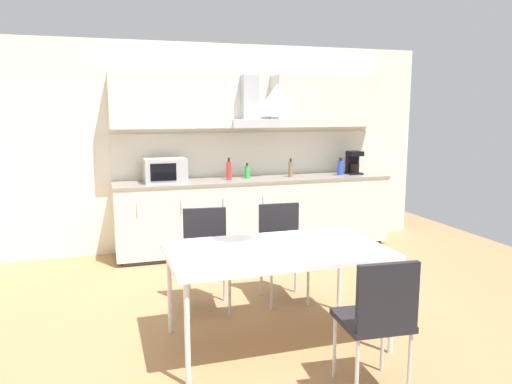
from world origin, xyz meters
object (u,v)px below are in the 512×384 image
object	(u,v)px
dining_table	(276,254)
pendant_lamp	(277,100)
microwave	(165,170)
bottle_brown	(291,169)
chair_near_right	(379,313)
coffee_maker	(353,162)
chair_far_left	(206,248)
chair_far_right	(282,242)
bottle_green	(247,172)
bottle_blue	(340,168)
bottle_red	(229,170)

from	to	relation	value
dining_table	pendant_lamp	bearing A→B (deg)	0.00
microwave	bottle_brown	xyz separation A→B (m)	(1.55, -0.02, -0.04)
chair_near_right	coffee_maker	bearing A→B (deg)	64.15
pendant_lamp	chair_far_left	bearing A→B (deg)	112.31
dining_table	chair_far_right	size ratio (longest dim) A/B	1.82
coffee_maker	chair_far_right	xyz separation A→B (m)	(-1.61, -1.65, -0.51)
bottle_brown	chair_near_right	distance (m)	3.41
chair_near_right	chair_far_right	size ratio (longest dim) A/B	1.00
chair_far_right	dining_table	bearing A→B (deg)	-113.07
chair_near_right	chair_far_right	distance (m)	1.69
bottle_green	chair_far_right	xyz separation A→B (m)	(-0.16, -1.65, -0.44)
coffee_maker	bottle_blue	distance (m)	0.22
chair_far_left	chair_near_right	xyz separation A→B (m)	(0.70, -1.69, 0.00)
bottle_brown	chair_far_right	distance (m)	1.82
coffee_maker	bottle_brown	distance (m)	0.90
bottle_green	chair_near_right	xyz separation A→B (m)	(-0.17, -3.34, -0.44)
microwave	bottle_brown	size ratio (longest dim) A/B	2.05
bottle_brown	chair_far_left	world-z (taller)	bottle_brown
chair_near_right	dining_table	bearing A→B (deg)	112.48
microwave	bottle_blue	size ratio (longest dim) A/B	2.17
bottle_red	chair_near_right	world-z (taller)	bottle_red
coffee_maker	pendant_lamp	distance (m)	3.27
chair_far_right	pendant_lamp	world-z (taller)	pendant_lamp
microwave	chair_near_right	bearing A→B (deg)	-75.93
bottle_blue	chair_near_right	xyz separation A→B (m)	(-1.41, -3.30, -0.46)
coffee_maker	chair_far_left	xyz separation A→B (m)	(-2.32, -1.65, -0.51)
chair_near_right	pendant_lamp	distance (m)	1.56
bottle_brown	bottle_green	size ratio (longest dim) A/B	1.24
bottle_red	bottle_brown	bearing A→B (deg)	0.79
dining_table	bottle_brown	bearing A→B (deg)	66.42
coffee_maker	chair_far_left	size ratio (longest dim) A/B	0.34
coffee_maker	bottle_green	bearing A→B (deg)	-179.89
microwave	chair_near_right	world-z (taller)	microwave
bottle_red	chair_near_right	distance (m)	3.32
bottle_green	bottle_blue	bearing A→B (deg)	-1.84
coffee_maker	bottle_brown	world-z (taller)	coffee_maker
chair_near_right	pendant_lamp	xyz separation A→B (m)	(-0.35, 0.85, 1.26)
coffee_maker	bottle_brown	bearing A→B (deg)	-177.17
bottle_green	chair_far_left	bearing A→B (deg)	-117.65
chair_far_left	chair_near_right	world-z (taller)	same
bottle_blue	microwave	bearing A→B (deg)	179.58
coffee_maker	pendant_lamp	bearing A→B (deg)	-128.26
chair_far_left	bottle_blue	bearing A→B (deg)	37.37
bottle_blue	chair_far_right	distance (m)	2.18
bottle_brown	dining_table	size ratio (longest dim) A/B	0.15
coffee_maker	dining_table	xyz separation A→B (m)	(-1.97, -2.50, -0.35)
bottle_green	chair_far_right	world-z (taller)	bottle_green
microwave	bottle_blue	bearing A→B (deg)	-0.42
bottle_green	chair_far_right	bearing A→B (deg)	-95.44
microwave	coffee_maker	distance (m)	2.45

